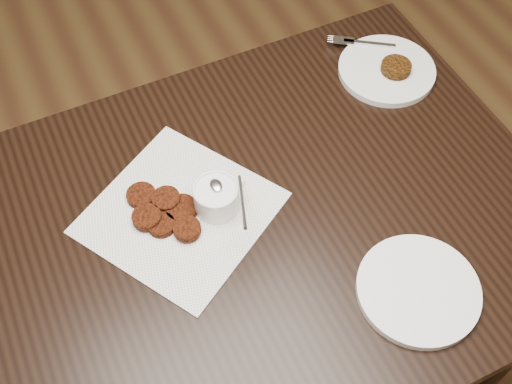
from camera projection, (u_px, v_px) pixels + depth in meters
table at (221, 323)px, 1.43m from camera, size 1.27×0.82×0.75m
napkin at (180, 213)px, 1.15m from camera, size 0.41×0.41×0.00m
sauce_ramekin at (215, 188)px, 1.11m from camera, size 0.12×0.12×0.12m
patty_cluster at (160, 213)px, 1.14m from camera, size 0.23×0.23×0.02m
plate_with_patty at (387, 67)px, 1.34m from camera, size 0.29×0.29×0.03m
plate_empty at (418, 290)px, 1.06m from camera, size 0.21×0.21×0.01m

